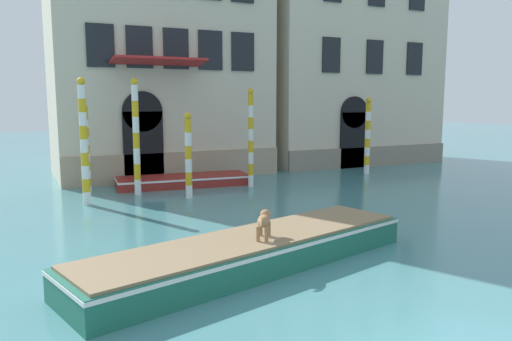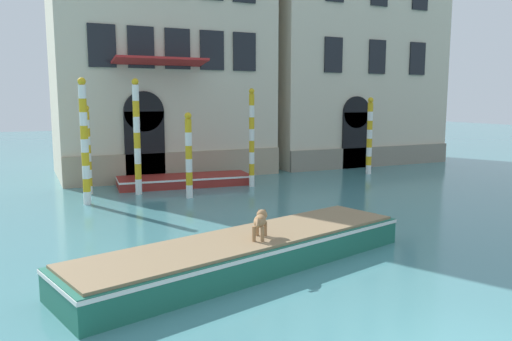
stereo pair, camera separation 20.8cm
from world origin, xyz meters
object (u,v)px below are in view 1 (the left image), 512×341
dog_on_deck (264,221)px  mooring_pole_1 (84,142)px  mooring_pole_3 (136,137)px  boat_foreground (251,251)px  mooring_pole_2 (86,150)px  boat_moored_near_palazzo (184,180)px  mooring_pole_4 (188,155)px  mooring_pole_0 (251,138)px  mooring_pole_5 (368,135)px

dog_on_deck → mooring_pole_1: size_ratio=0.17×
mooring_pole_3 → boat_foreground: bearing=-87.8°
mooring_pole_1 → mooring_pole_3: 2.37m
mooring_pole_2 → mooring_pole_3: bearing=-26.8°
boat_foreground → mooring_pole_2: (-2.14, 10.62, 1.41)m
boat_moored_near_palazzo → mooring_pole_3: size_ratio=1.29×
mooring_pole_4 → mooring_pole_1: bearing=173.7°
boat_moored_near_palazzo → mooring_pole_1: size_ratio=1.31×
mooring_pole_1 → mooring_pole_2: size_ratio=1.28×
mooring_pole_1 → mooring_pole_4: (3.69, -0.41, -0.62)m
mooring_pole_0 → mooring_pole_1: size_ratio=0.93×
mooring_pole_1 → boat_moored_near_palazzo: bearing=28.3°
mooring_pole_0 → mooring_pole_1: 6.95m
boat_foreground → mooring_pole_3: mooring_pole_3 is taller
mooring_pole_2 → mooring_pole_4: (3.38, -2.44, -0.13)m
mooring_pole_2 → mooring_pole_4: size_ratio=1.08×
dog_on_deck → mooring_pole_2: mooring_pole_2 is taller
dog_on_deck → mooring_pole_2: size_ratio=0.22×
mooring_pole_4 → mooring_pole_5: bearing=11.8°
mooring_pole_2 → mooring_pole_3: 2.04m
boat_foreground → mooring_pole_4: size_ratio=2.66×
dog_on_deck → mooring_pole_5: 15.32m
dog_on_deck → mooring_pole_5: size_ratio=0.20×
mooring_pole_3 → mooring_pole_0: bearing=-3.2°
boat_moored_near_palazzo → mooring_pole_1: bearing=-146.1°
boat_moored_near_palazzo → mooring_pole_2: size_ratio=1.67×
mooring_pole_1 → mooring_pole_5: 13.90m
boat_moored_near_palazzo → mooring_pole_4: size_ratio=1.80×
mooring_pole_0 → mooring_pole_2: mooring_pole_0 is taller
mooring_pole_5 → mooring_pole_1: bearing=-172.9°
mooring_pole_3 → mooring_pole_4: size_ratio=1.39×
boat_foreground → mooring_pole_5: bearing=27.6°
mooring_pole_0 → mooring_pole_5: 6.94m
mooring_pole_3 → mooring_pole_4: 2.32m
mooring_pole_1 → mooring_pole_4: size_ratio=1.38×
mooring_pole_3 → mooring_pole_5: size_ratio=1.18×
mooring_pole_1 → mooring_pole_3: bearing=28.6°
mooring_pole_5 → mooring_pole_3: bearing=-177.2°
dog_on_deck → mooring_pole_3: 10.02m
mooring_pole_2 → mooring_pole_4: mooring_pole_2 is taller
boat_moored_near_palazzo → mooring_pole_1: (-4.35, -2.34, 2.04)m
boat_foreground → mooring_pole_1: mooring_pole_1 is taller
mooring_pole_4 → mooring_pole_3: bearing=136.2°
dog_on_deck → mooring_pole_5: bearing=-12.7°
mooring_pole_2 → mooring_pole_4: 4.16m
mooring_pole_3 → mooring_pole_5: mooring_pole_3 is taller
boat_moored_near_palazzo → mooring_pole_0: (2.55, -1.47, 1.89)m
mooring_pole_1 → mooring_pole_2: mooring_pole_1 is taller
boat_moored_near_palazzo → mooring_pole_1: 5.34m
mooring_pole_1 → mooring_pole_2: 2.11m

